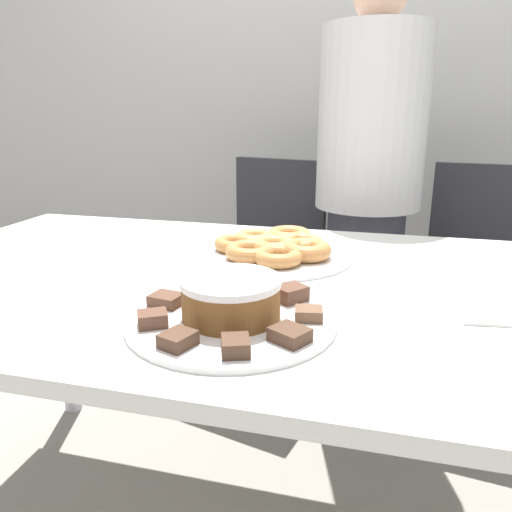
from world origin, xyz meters
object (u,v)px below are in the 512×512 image
at_px(frosted_cake, 231,298).
at_px(office_chair_left, 263,279).
at_px(person_standing, 368,195).
at_px(plate_cake, 231,320).
at_px(plate_donuts, 273,255).
at_px(office_chair_right, 478,298).
at_px(napkin, 500,312).

bearing_deg(frosted_cake, office_chair_left, 100.87).
xyz_separation_m(person_standing, plate_cake, (-0.18, -1.03, -0.05)).
height_order(office_chair_left, plate_cake, office_chair_left).
distance_m(plate_donuts, frosted_cake, 0.41).
bearing_deg(person_standing, office_chair_right, 8.76).
relative_size(person_standing, plate_donuts, 3.88).
relative_size(office_chair_left, frosted_cake, 5.19).
bearing_deg(office_chair_right, plate_donuts, -123.99).
relative_size(person_standing, napkin, 8.82).
bearing_deg(office_chair_right, office_chair_left, -172.37).
height_order(plate_cake, plate_donuts, same).
bearing_deg(office_chair_left, office_chair_right, 13.96).
bearing_deg(office_chair_left, person_standing, 4.81).
bearing_deg(office_chair_left, frosted_cake, -65.26).
height_order(office_chair_left, frosted_cake, office_chair_left).
bearing_deg(napkin, office_chair_right, 81.35).
relative_size(office_chair_left, napkin, 5.17).
relative_size(person_standing, frosted_cake, 8.87).
distance_m(office_chair_right, napkin, 1.00).
relative_size(office_chair_right, plate_cake, 2.46).
bearing_deg(plate_cake, office_chair_right, 61.44).
distance_m(office_chair_right, plate_donuts, 0.98).
bearing_deg(frosted_cake, person_standing, 79.99).
height_order(office_chair_right, plate_cake, office_chair_right).
bearing_deg(plate_cake, person_standing, 79.99).
distance_m(person_standing, plate_cake, 1.05).
bearing_deg(plate_cake, frosted_cake, 85.24).
distance_m(person_standing, office_chair_left, 0.54).
xyz_separation_m(office_chair_right, plate_donuts, (-0.61, -0.69, 0.32)).
relative_size(plate_donuts, napkin, 2.28).
bearing_deg(plate_donuts, plate_cake, -87.60).
xyz_separation_m(office_chair_left, office_chair_right, (0.81, 0.00, 0.00)).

